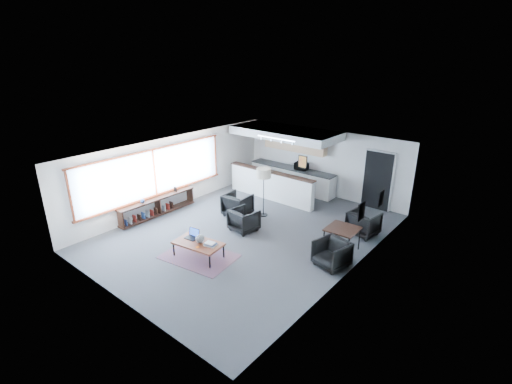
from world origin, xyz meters
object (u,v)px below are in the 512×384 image
Objects in this scene: book_stack at (211,244)px; dining_chair_near at (332,255)px; coffee_table at (198,244)px; floor_lamp at (264,175)px; dining_table at (342,230)px; ceramic_pot at (200,239)px; dining_chair_far at (364,224)px; armchair_left at (238,204)px; laptop at (193,235)px; armchair_right at (244,219)px; microwave at (301,165)px.

dining_chair_near reaches higher than book_stack.
floor_lamp is (-0.36, 3.35, 1.08)m from coffee_table.
dining_table is at bearing 35.64° from coffee_table.
ceramic_pot is at bearing -135.28° from dining_table.
dining_chair_far is at bearing 107.08° from dining_chair_near.
book_stack is at bearing 13.50° from ceramic_pot.
dining_table is 1.27× the size of dining_chair_near.
book_stack is at bearing 65.04° from dining_chair_far.
laptop is at bearing 100.24° from armchair_left.
armchair_right is (0.95, -0.75, -0.03)m from armchair_left.
floor_lamp reaches higher than armchair_right.
dining_chair_far reaches higher than coffee_table.
dining_chair_far is (2.89, 4.17, -0.21)m from ceramic_pot.
dining_chair_near is at bearing 100.35° from dining_chair_far.
laptop is 2.77m from armchair_left.
coffee_table is at bearing -134.16° from dining_chair_near.
dining_chair_near is at bearing 32.19° from ceramic_pot.
armchair_right is 3.12m from dining_table.
armchair_left is 3.96m from dining_table.
dining_chair_far reaches higher than laptop.
armchair_left is 1.08× the size of armchair_right.
laptop is 0.73m from book_stack.
dining_table reaches higher than dining_chair_near.
dining_chair_near is at bearing 23.27° from coffee_table.
armchair_left reaches higher than ceramic_pot.
book_stack is at bearing -77.10° from floor_lamp.
floor_lamp reaches higher than laptop.
floor_lamp is at bearing 171.06° from dining_table.
dining_table is 0.98m from dining_chair_near.
book_stack is (0.73, -0.02, -0.03)m from laptop.
ceramic_pot is at bearing 62.36° from dining_chair_far.
dining_chair_far is 1.39× the size of microwave.
armchair_left is at bearing 99.12° from laptop.
ceramic_pot is 3.58m from dining_chair_near.
floor_lamp is (-0.25, 1.31, 1.09)m from armchair_right.
armchair_left is 1.39m from floor_lamp.
armchair_right is 1.11× the size of dining_chair_far.
floor_lamp is at bearing -72.34° from armchair_right.
dining_chair_far is (2.95, 4.19, -0.05)m from coffee_table.
book_stack is at bearing 6.01° from coffee_table.
laptop is 0.22× the size of floor_lamp.
laptop is at bearing -89.77° from floor_lamp.
armchair_right is at bearing -168.21° from dining_chair_near.
dining_chair_far is (3.30, 0.85, -1.13)m from floor_lamp.
ceramic_pot is 3.47m from floor_lamp.
book_stack reaches higher than coffee_table.
coffee_table is 1.67× the size of dining_table.
armchair_right is at bearing 104.37° from book_stack.
floor_lamp is (-0.41, 3.32, 0.92)m from ceramic_pot.
dining_chair_near is at bearing -78.81° from dining_table.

